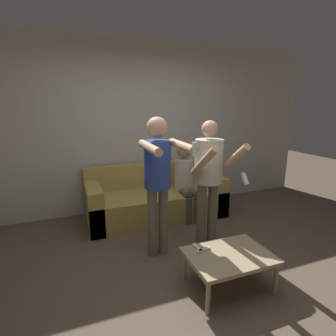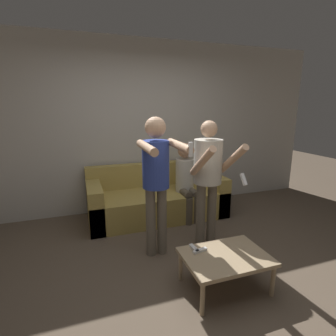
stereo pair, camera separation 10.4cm
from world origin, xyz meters
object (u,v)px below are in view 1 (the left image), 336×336
(person_standing_left, at_px, (158,172))
(person_seated, at_px, (185,178))
(coffee_table, at_px, (229,258))
(remote_near, at_px, (203,250))
(couch, at_px, (156,199))
(person_standing_right, at_px, (209,171))
(remote_far, at_px, (198,248))

(person_standing_left, bearing_deg, person_seated, 50.21)
(coffee_table, bearing_deg, remote_near, 146.60)
(couch, height_order, person_standing_left, person_standing_left)
(person_standing_right, distance_m, person_seated, 0.93)
(coffee_table, bearing_deg, couch, 93.76)
(person_standing_right, distance_m, coffee_table, 1.02)
(person_standing_left, distance_m, remote_near, 0.92)
(couch, height_order, coffee_table, couch)
(person_seated, relative_size, coffee_table, 1.47)
(remote_near, bearing_deg, person_standing_left, 110.73)
(person_standing_right, bearing_deg, couch, 106.37)
(couch, bearing_deg, coffee_table, -86.24)
(couch, bearing_deg, remote_far, -93.95)
(person_standing_left, height_order, person_seated, person_standing_left)
(person_seated, xyz_separation_m, coffee_table, (-0.29, -1.63, -0.32))
(person_standing_left, height_order, remote_near, person_standing_left)
(remote_near, relative_size, remote_far, 1.01)
(couch, xyz_separation_m, person_standing_right, (0.32, -1.08, 0.68))
(coffee_table, relative_size, remote_far, 5.15)
(couch, bearing_deg, person_standing_left, -106.28)
(couch, height_order, remote_near, couch)
(coffee_table, xyz_separation_m, remote_near, (-0.20, 0.13, 0.05))
(person_seated, distance_m, remote_near, 1.60)
(person_standing_right, height_order, remote_far, person_standing_right)
(couch, distance_m, person_seated, 0.58)
(couch, height_order, remote_far, couch)
(coffee_table, distance_m, remote_far, 0.30)
(person_standing_left, height_order, coffee_table, person_standing_left)
(person_standing_right, bearing_deg, coffee_table, -104.34)
(person_seated, xyz_separation_m, remote_far, (-0.53, -1.45, -0.28))
(person_standing_right, bearing_deg, person_seated, 83.70)
(person_seated, height_order, coffee_table, person_seated)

